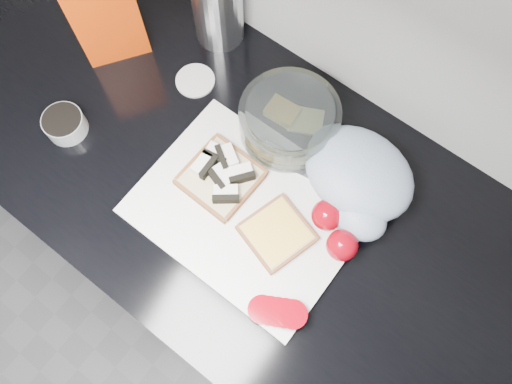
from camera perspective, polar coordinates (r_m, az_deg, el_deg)
base_cabinet at (r=1.43m, az=-3.17°, el=-4.20°), size 3.50×0.60×0.86m
countertop at (r=1.00m, az=-4.50°, el=3.00°), size 3.50×0.64×0.04m
cutting_board at (r=0.94m, az=-1.11°, el=-2.30°), size 0.40×0.30×0.01m
bread_left at (r=0.95m, az=-3.99°, el=1.88°), size 0.14×0.14×0.04m
bread_right at (r=0.91m, az=2.40°, el=-4.73°), size 0.14×0.14×0.02m
tomato_slices at (r=0.88m, az=2.44°, el=-13.53°), size 0.11×0.09×0.02m
knife at (r=0.96m, az=8.43°, el=0.88°), size 0.23×0.05×0.01m
seed_tub at (r=1.06m, az=-21.05°, el=7.31°), size 0.08×0.08×0.04m
tub_lid at (r=1.07m, az=-6.96°, el=12.52°), size 0.11×0.11×0.01m
glass_bowl at (r=0.98m, az=3.78°, el=8.04°), size 0.19×0.19×0.08m
grocery_bag at (r=0.94m, az=11.69°, el=1.45°), size 0.23×0.20×0.10m
whole_tomatoes at (r=0.91m, az=8.96°, el=-4.32°), size 0.11×0.09×0.06m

